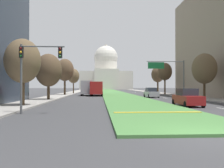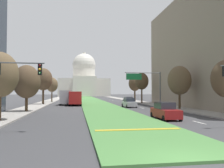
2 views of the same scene
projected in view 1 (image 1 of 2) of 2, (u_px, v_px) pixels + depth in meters
The scene contains 21 objects.
ground_plane at pixel (112, 92), 79.20m from camera, with size 307.10×307.10×0.00m, color #3D3D3F.
grass_median at pixel (113, 93), 72.24m from camera, with size 7.16×125.63×0.14m, color #4C8442.
median_curb_nose at pixel (158, 112), 17.30m from camera, with size 6.45×0.50×0.04m, color gold.
lane_dashes_right at pixel (152, 96), 50.93m from camera, with size 0.16×62.02×0.01m.
sidewalk_left at pixel (69, 93), 64.58m from camera, with size 4.00×125.63×0.15m, color #9E9991.
sidewalk_right at pixel (160, 93), 65.95m from camera, with size 4.00×125.63×0.15m, color #9E9991.
capitol_building at pixel (106, 73), 148.32m from camera, with size 31.78×23.61×28.22m.
traffic_light_near_left at pixel (33, 63), 17.64m from camera, with size 3.34×0.35×5.20m.
overhead_guide_sign at pixel (170, 71), 40.50m from camera, with size 6.58×0.20×6.50m.
street_tree_left_near at pixel (23, 61), 24.01m from camera, with size 3.61×3.61×6.89m.
street_tree_left_mid at pixel (49, 70), 34.43m from camera, with size 3.83×3.83×6.79m.
street_tree_right_mid at pixel (204, 69), 36.58m from camera, with size 3.79×3.79×7.16m.
street_tree_left_far at pixel (65, 70), 53.10m from camera, with size 4.01×4.01×8.22m.
street_tree_right_far at pixel (165, 72), 56.15m from camera, with size 3.35×3.35×7.61m.
street_tree_left_distant at pixel (73, 76), 63.48m from camera, with size 3.13×3.13×6.75m.
street_tree_right_distant at pixel (158, 74), 65.62m from camera, with size 3.56×3.56×7.55m.
sedan_lead_stopped at pixel (187, 98), 24.45m from camera, with size 1.97×4.58×1.84m.
sedan_midblock at pixel (151, 93), 43.15m from camera, with size 2.13×4.23×1.75m.
sedan_distant at pixel (151, 92), 53.35m from camera, with size 2.10×4.59×1.73m.
box_truck_delivery at pixel (87, 88), 51.44m from camera, with size 2.40×6.40×3.20m.
city_bus at pixel (97, 87), 51.56m from camera, with size 2.62×11.00×2.95m.
Camera 1 is at (-4.29, -9.31, 2.09)m, focal length 37.90 mm.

